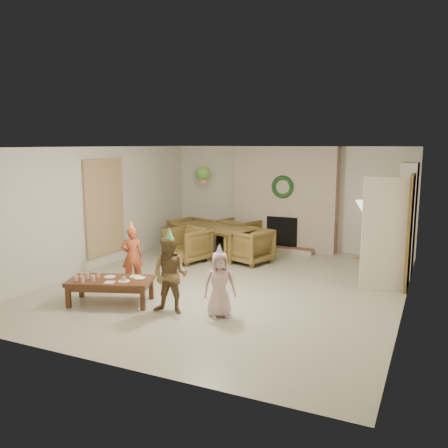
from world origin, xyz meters
The scene contains 56 objects.
floor centered at (0.00, 0.00, 0.00)m, with size 7.00×7.00×0.00m, color #B7B29E.
ceiling centered at (0.00, 0.00, 2.50)m, with size 7.00×7.00×0.00m, color white.
wall_back centered at (0.00, 3.50, 1.25)m, with size 7.00×7.00×0.00m, color silver.
wall_front centered at (0.00, -3.50, 1.25)m, with size 7.00×7.00×0.00m, color silver.
wall_left centered at (-3.00, 0.00, 1.25)m, with size 7.00×7.00×0.00m, color silver.
wall_right centered at (3.00, 0.00, 1.25)m, with size 7.00×7.00×0.00m, color silver.
fireplace_mass centered at (0.00, 3.30, 1.25)m, with size 2.50×0.40×2.50m, color #551916.
fireplace_hearth centered at (0.00, 2.95, 0.06)m, with size 1.60×0.30×0.12m, color maroon.
fireplace_firebox centered at (0.00, 3.12, 0.45)m, with size 0.75×0.12×0.75m, color black.
fireplace_wreath centered at (0.00, 3.07, 1.55)m, with size 0.54×0.54×0.10m, color #163C1A.
floor_lamp_base centered at (1.87, 3.00, 0.01)m, with size 0.25×0.25×0.03m, color gold.
floor_lamp_post centered at (1.87, 3.00, 0.62)m, with size 0.03×0.03×1.19m, color gold.
floor_lamp_shade centered at (1.87, 3.00, 1.19)m, with size 0.32×0.32×0.26m, color beige.
bookshelf_carcass centered at (2.84, 2.30, 1.10)m, with size 0.30×1.00×2.20m, color white.
bookshelf_shelf_a centered at (2.82, 2.30, 0.45)m, with size 0.30×0.92×0.03m, color white.
bookshelf_shelf_b centered at (2.82, 2.30, 0.85)m, with size 0.30×0.92×0.03m, color white.
bookshelf_shelf_c centered at (2.82, 2.30, 1.25)m, with size 0.30×0.92×0.03m, color white.
bookshelf_shelf_d centered at (2.82, 2.30, 1.65)m, with size 0.30×0.92×0.03m, color white.
books_row_lower centered at (2.80, 2.15, 0.59)m, with size 0.20×0.40×0.24m, color #B62135.
books_row_mid centered at (2.80, 2.35, 0.99)m, with size 0.20×0.44×0.24m, color #26458B.
books_row_upper centered at (2.80, 2.20, 1.38)m, with size 0.20×0.36×0.22m, color #B98327.
door_frame centered at (2.96, 1.20, 1.02)m, with size 0.05×0.86×2.04m, color brown.
door_leaf centered at (2.58, 0.82, 1.00)m, with size 0.05×0.80×2.00m, color beige.
curtain_panel centered at (-2.96, 0.20, 1.25)m, with size 0.06×1.20×2.00m, color #C7B38D.
dining_table centered at (-1.28, 2.00, 0.34)m, with size 1.94×1.08×0.68m, color brown.
dining_chair_near centered at (-1.55, 1.20, 0.38)m, with size 0.81×0.83×0.75m, color brown.
dining_chair_far centered at (-1.00, 2.81, 0.38)m, with size 0.81×0.83×0.75m, color brown.
dining_chair_left centered at (-2.08, 2.28, 0.38)m, with size 0.81×0.83×0.75m, color brown.
dining_chair_right centered at (-0.27, 1.66, 0.38)m, with size 0.81×0.83×0.75m, color brown.
hanging_plant_cord centered at (-1.30, 1.50, 2.15)m, with size 0.01×0.01×0.70m, color tan.
hanging_plant_pot centered at (-1.30, 1.50, 1.80)m, with size 0.16×0.16×0.12m, color #AF4738.
hanging_plant_foliage centered at (-1.30, 1.50, 1.92)m, with size 0.32×0.32×0.32m, color #284C19.
coffee_table_top centered at (-1.34, -1.74, 0.38)m, with size 1.32×0.66×0.06m, color #502E1A.
coffee_table_apron centered at (-1.34, -1.74, 0.30)m, with size 1.22×0.56×0.08m, color #502E1A.
coffee_leg_fl centered at (-1.81, -2.19, 0.17)m, with size 0.07×0.07×0.35m, color #502E1A.
coffee_leg_fr centered at (-0.68, -1.79, 0.17)m, with size 0.07×0.07×0.35m, color #502E1A.
coffee_leg_bl centered at (-1.99, -1.69, 0.17)m, with size 0.07×0.07×0.35m, color #502E1A.
coffee_leg_br centered at (-0.86, -1.28, 0.17)m, with size 0.07×0.07×0.35m, color #502E1A.
cup_a centered at (-1.76, -2.05, 0.45)m, with size 0.07×0.07×0.09m, color silver.
cup_b centered at (-1.83, -1.86, 0.45)m, with size 0.07×0.07×0.09m, color silver.
cup_c centered at (-1.63, -2.06, 0.45)m, with size 0.07×0.07×0.09m, color silver.
cup_d centered at (-1.70, -1.87, 0.45)m, with size 0.07×0.07×0.09m, color silver.
cup_e centered at (-1.52, -1.93, 0.45)m, with size 0.07×0.07×0.09m, color silver.
cup_f centered at (-1.59, -1.74, 0.45)m, with size 0.07×0.07×0.09m, color silver.
plate_a centered at (-1.42, -1.64, 0.41)m, with size 0.18×0.18×0.01m, color white.
plate_b centered at (-1.06, -1.75, 0.41)m, with size 0.18×0.18×0.01m, color white.
plate_c centered at (-0.94, -1.49, 0.41)m, with size 0.18×0.18×0.01m, color white.
food_scoop centered at (-1.06, -1.75, 0.45)m, with size 0.07×0.07×0.07m, color tan.
napkin_left centered at (-1.23, -1.89, 0.41)m, with size 0.15×0.15×0.01m, color #EFB0C9.
napkin_right centered at (-1.06, -1.45, 0.41)m, with size 0.15×0.15×0.01m, color #EFB0C9.
child_red centered at (-1.64, -0.72, 0.53)m, with size 0.39×0.25×1.06m, color #B24726.
party_hat_red centered at (-1.64, -0.72, 1.11)m, with size 0.15×0.15×0.20m, color #FFE854.
child_plaid centered at (-0.23, -1.70, 0.59)m, with size 0.58×0.45×1.19m, color brown.
party_hat_plaid centered at (-0.23, -1.70, 1.23)m, with size 0.14×0.14×0.19m, color #4AAE68.
child_pink centered at (0.51, -1.52, 0.49)m, with size 0.48×0.31×0.99m, color #D0A6A8.
party_hat_pink centered at (0.51, -1.52, 1.03)m, with size 0.13×0.13×0.18m, color silver.
Camera 1 is at (3.39, -7.63, 2.56)m, focal length 37.82 mm.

